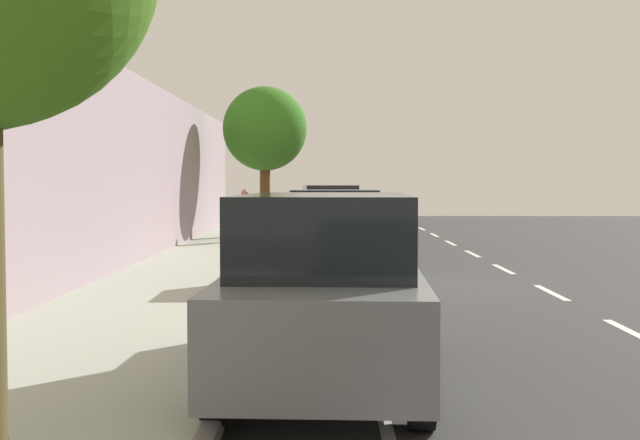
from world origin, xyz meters
TOP-DOWN VIEW (x-y plane):
  - ground at (0.00, 0.00)m, footprint 66.98×66.98m
  - sidewalk at (4.14, 0.00)m, footprint 3.55×41.86m
  - curb_edge at (2.29, 0.00)m, footprint 0.16×41.86m
  - lane_stripe_centre at (-2.97, -0.93)m, footprint 0.14×40.00m
  - lane_stripe_bike_edge at (0.82, 0.00)m, footprint 0.12×41.86m
  - building_facade at (6.16, 0.00)m, footprint 0.50×41.86m
  - parked_suv_red_nearest at (1.20, -10.78)m, footprint 2.22×4.82m
  - parked_pickup_dark_blue_second at (1.19, -0.43)m, footprint 2.11×5.34m
  - parked_suv_grey_mid at (1.34, 8.35)m, footprint 2.12×4.78m
  - bicycle_at_curb at (1.82, -5.80)m, footprint 1.29×1.19m
  - cyclist_with_backpack at (2.04, -6.24)m, footprint 0.53×0.55m
  - street_tree_near_cyclist at (3.56, -13.54)m, footprint 3.08×3.08m
  - pedestrian_on_phone at (3.99, -10.35)m, footprint 0.28×0.62m

SIDE VIEW (x-z plane):
  - ground at x=0.00m, z-range 0.00..0.00m
  - lane_stripe_centre at x=-2.97m, z-range 0.00..0.01m
  - lane_stripe_bike_edge at x=0.82m, z-range 0.00..0.01m
  - sidewalk at x=4.14m, z-range 0.00..0.14m
  - curb_edge at x=2.29m, z-range 0.00..0.14m
  - bicycle_at_curb at x=1.82m, z-range 0.00..0.73m
  - parked_pickup_dark_blue_second at x=1.19m, z-range -0.07..1.88m
  - parked_suv_red_nearest at x=1.20m, z-range 0.03..2.02m
  - parked_suv_grey_mid at x=1.34m, z-range 0.03..2.02m
  - cyclist_with_backpack at x=2.04m, z-range 0.19..1.89m
  - pedestrian_on_phone at x=3.99m, z-range 0.25..1.98m
  - building_facade at x=6.16m, z-range 0.00..4.72m
  - street_tree_near_cyclist at x=3.56m, z-range 1.29..6.75m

